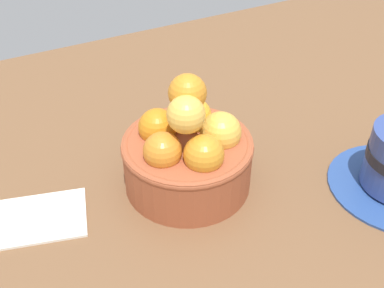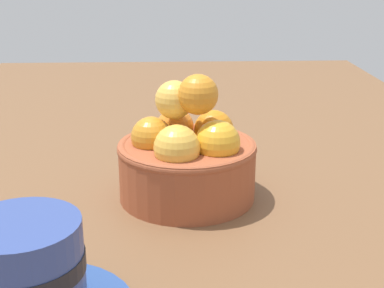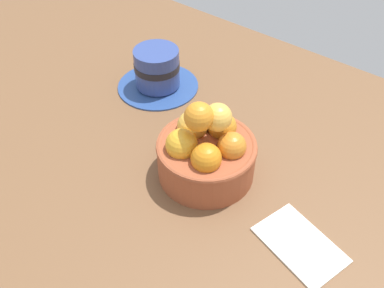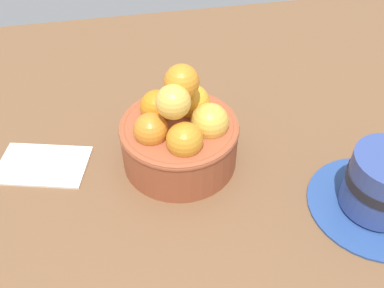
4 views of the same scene
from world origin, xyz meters
TOP-DOWN VIEW (x-y plane):
  - ground_plane at (0.00, 0.00)cm, footprint 154.06×82.43cm
  - terracotta_bowl at (-0.06, -0.02)cm, footprint 14.36×14.36cm
  - coffee_cup at (-20.45, 11.69)cm, footprint 15.06×15.06cm
  - folded_napkin at (17.07, -2.37)cm, footprint 12.55×9.76cm

SIDE VIEW (x-z plane):
  - ground_plane at x=0.00cm, z-range -4.06..0.00cm
  - folded_napkin at x=17.07cm, z-range 0.00..0.60cm
  - coffee_cup at x=-20.45cm, z-range -0.39..7.27cm
  - terracotta_bowl at x=-0.06cm, z-range -2.08..11.14cm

